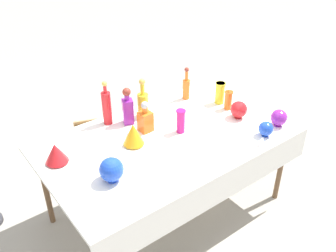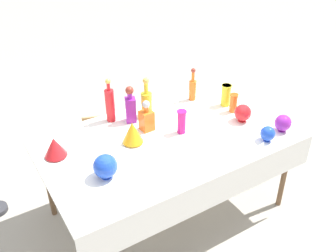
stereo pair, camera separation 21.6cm
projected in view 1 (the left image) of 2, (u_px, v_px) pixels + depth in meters
name	position (u px, v px, depth m)	size (l,w,h in m)	color
ground_plane	(168.00, 209.00, 3.29)	(40.00, 40.00, 0.00)	#A0998C
display_table	(170.00, 144.00, 2.89)	(1.93, 1.15, 0.76)	white
tall_bottle_0	(143.00, 103.00, 3.09)	(0.09, 0.09, 0.35)	yellow
tall_bottle_1	(107.00, 107.00, 2.98)	(0.07, 0.07, 0.38)	red
tall_bottle_2	(186.00, 87.00, 3.36)	(0.06, 0.06, 0.31)	orange
square_decanter_0	(128.00, 108.00, 2.99)	(0.11, 0.11, 0.31)	purple
square_decanter_1	(145.00, 119.00, 2.91)	(0.10, 0.10, 0.26)	orange
slender_vase_0	(181.00, 121.00, 2.89)	(0.08, 0.08, 0.19)	#C61972
slender_vase_1	(228.00, 100.00, 3.22)	(0.07, 0.07, 0.17)	orange
slender_vase_2	(220.00, 92.00, 3.30)	(0.09, 0.09, 0.19)	yellow
fluted_vase_0	(133.00, 134.00, 2.75)	(0.16, 0.16, 0.18)	orange
fluted_vase_1	(56.00, 153.00, 2.57)	(0.16, 0.16, 0.15)	red
round_bowl_0	(239.00, 110.00, 3.09)	(0.14, 0.14, 0.15)	red
round_bowl_1	(111.00, 170.00, 2.41)	(0.16, 0.16, 0.17)	blue
round_bowl_2	(266.00, 129.00, 2.87)	(0.11, 0.11, 0.12)	blue
round_bowl_3	(279.00, 118.00, 2.99)	(0.13, 0.13, 0.14)	purple
price_tag_left	(261.00, 142.00, 2.79)	(0.06, 0.01, 0.05)	white
price_tag_center	(239.00, 157.00, 2.64)	(0.05, 0.01, 0.03)	white
cardboard_box_behind_left	(104.00, 144.00, 3.78)	(0.59, 0.47, 0.48)	tan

